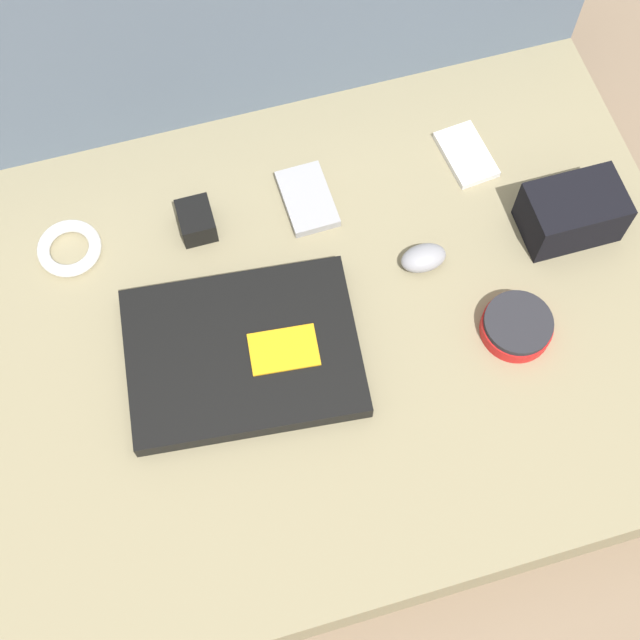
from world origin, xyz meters
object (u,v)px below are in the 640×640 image
(phone_silver, at_px, (307,199))
(laptop, at_px, (243,353))
(phone_black, at_px, (466,155))
(camera_pouch, at_px, (572,212))
(computer_mouse, at_px, (423,258))
(charger_brick, at_px, (196,221))
(speaker_puck, at_px, (517,326))

(phone_silver, bearing_deg, laptop, -126.47)
(phone_black, distance_m, camera_pouch, 0.18)
(computer_mouse, bearing_deg, phone_silver, 130.16)
(phone_black, bearing_deg, phone_silver, 176.11)
(laptop, height_order, charger_brick, charger_brick)
(camera_pouch, xyz_separation_m, charger_brick, (-0.51, 0.14, -0.02))
(phone_silver, distance_m, charger_brick, 0.16)
(speaker_puck, height_order, charger_brick, charger_brick)
(laptop, distance_m, speaker_puck, 0.37)
(charger_brick, bearing_deg, camera_pouch, -15.74)
(laptop, distance_m, camera_pouch, 0.50)
(phone_silver, xyz_separation_m, charger_brick, (-0.16, 0.00, 0.01))
(laptop, xyz_separation_m, computer_mouse, (0.28, 0.07, 0.00))
(computer_mouse, height_order, charger_brick, charger_brick)
(camera_pouch, height_order, charger_brick, camera_pouch)
(laptop, relative_size, phone_silver, 2.97)
(phone_black, relative_size, charger_brick, 1.80)
(computer_mouse, bearing_deg, camera_pouch, -1.84)
(camera_pouch, bearing_deg, speaker_puck, -134.14)
(phone_black, height_order, charger_brick, charger_brick)
(laptop, xyz_separation_m, phone_black, (0.40, 0.22, -0.01))
(laptop, bearing_deg, phone_black, 35.03)
(speaker_puck, bearing_deg, camera_pouch, 45.86)
(computer_mouse, relative_size, speaker_puck, 0.69)
(speaker_puck, relative_size, phone_silver, 0.87)
(phone_silver, distance_m, camera_pouch, 0.38)
(computer_mouse, relative_size, camera_pouch, 0.50)
(charger_brick, bearing_deg, speaker_puck, -36.13)
(laptop, bearing_deg, computer_mouse, 19.82)
(phone_black, distance_m, charger_brick, 0.41)
(laptop, bearing_deg, phone_silver, 60.90)
(laptop, height_order, speaker_puck, same)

